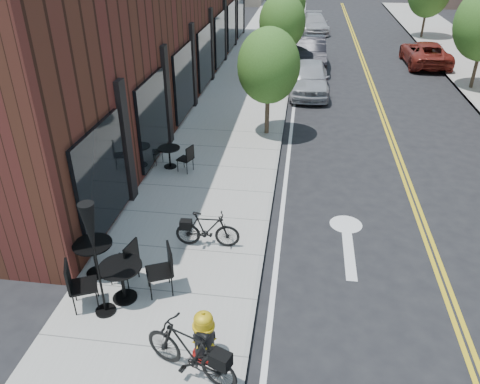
{
  "coord_description": "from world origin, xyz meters",
  "views": [
    {
      "loc": [
        0.64,
        -7.26,
        6.81
      ],
      "look_at": [
        -0.76,
        2.87,
        1.0
      ],
      "focal_mm": 35.0,
      "sensor_mm": 36.0,
      "label": 1
    }
  ],
  "objects_px": {
    "bistro_set_b": "(94,254)",
    "parked_car_c": "(315,23)",
    "parked_car_far": "(425,53)",
    "patio_umbrella": "(92,237)",
    "bicycle_left": "(190,351)",
    "parked_car_a": "(309,78)",
    "bicycle_right": "(207,229)",
    "bistro_set_a": "(122,277)",
    "parked_car_b": "(309,53)",
    "bistro_set_c": "(169,154)",
    "fire_hydrant": "(204,336)"
  },
  "relations": [
    {
      "from": "bistro_set_c",
      "to": "bicycle_right",
      "type": "bearing_deg",
      "value": -42.58
    },
    {
      "from": "parked_car_a",
      "to": "fire_hydrant",
      "type": "bearing_deg",
      "value": -97.05
    },
    {
      "from": "bicycle_right",
      "to": "parked_car_far",
      "type": "relative_size",
      "value": 0.33
    },
    {
      "from": "bistro_set_b",
      "to": "parked_car_b",
      "type": "relative_size",
      "value": 0.41
    },
    {
      "from": "bistro_set_c",
      "to": "parked_car_a",
      "type": "xyz_separation_m",
      "value": [
        4.31,
        8.62,
        0.19
      ]
    },
    {
      "from": "parked_car_c",
      "to": "patio_umbrella",
      "type": "bearing_deg",
      "value": -104.19
    },
    {
      "from": "bicycle_left",
      "to": "parked_car_a",
      "type": "xyz_separation_m",
      "value": [
        1.83,
        16.33,
        0.08
      ]
    },
    {
      "from": "bistro_set_b",
      "to": "parked_car_a",
      "type": "distance_m",
      "value": 14.7
    },
    {
      "from": "parked_car_c",
      "to": "bicycle_left",
      "type": "bearing_deg",
      "value": -100.16
    },
    {
      "from": "bistro_set_a",
      "to": "parked_car_c",
      "type": "height_order",
      "value": "parked_car_c"
    },
    {
      "from": "parked_car_far",
      "to": "patio_umbrella",
      "type": "bearing_deg",
      "value": 63.49
    },
    {
      "from": "bicycle_left",
      "to": "bicycle_right",
      "type": "bearing_deg",
      "value": -151.62
    },
    {
      "from": "fire_hydrant",
      "to": "bicycle_right",
      "type": "relative_size",
      "value": 0.67
    },
    {
      "from": "patio_umbrella",
      "to": "parked_car_b",
      "type": "xyz_separation_m",
      "value": [
        3.79,
        19.75,
        -1.11
      ]
    },
    {
      "from": "bistro_set_c",
      "to": "bicycle_left",
      "type": "bearing_deg",
      "value": -51.56
    },
    {
      "from": "fire_hydrant",
      "to": "parked_car_b",
      "type": "height_order",
      "value": "parked_car_b"
    },
    {
      "from": "bicycle_left",
      "to": "parked_car_c",
      "type": "bearing_deg",
      "value": -162.42
    },
    {
      "from": "bicycle_right",
      "to": "parked_car_c",
      "type": "bearing_deg",
      "value": -7.77
    },
    {
      "from": "fire_hydrant",
      "to": "bistro_set_b",
      "type": "relative_size",
      "value": 0.52
    },
    {
      "from": "bicycle_left",
      "to": "patio_umbrella",
      "type": "relative_size",
      "value": 0.72
    },
    {
      "from": "bistro_set_a",
      "to": "parked_car_a",
      "type": "distance_m",
      "value": 15.12
    },
    {
      "from": "bistro_set_b",
      "to": "patio_umbrella",
      "type": "distance_m",
      "value": 1.8
    },
    {
      "from": "bistro_set_b",
      "to": "parked_car_c",
      "type": "distance_m",
      "value": 29.15
    },
    {
      "from": "bistro_set_c",
      "to": "parked_car_c",
      "type": "relative_size",
      "value": 0.37
    },
    {
      "from": "bicycle_left",
      "to": "bicycle_right",
      "type": "distance_m",
      "value": 3.72
    },
    {
      "from": "bicycle_left",
      "to": "patio_umbrella",
      "type": "xyz_separation_m",
      "value": [
        -2.04,
        1.22,
        1.26
      ]
    },
    {
      "from": "parked_car_far",
      "to": "bicycle_right",
      "type": "bearing_deg",
      "value": 64.48
    },
    {
      "from": "parked_car_c",
      "to": "bistro_set_b",
      "type": "bearing_deg",
      "value": -105.72
    },
    {
      "from": "patio_umbrella",
      "to": "parked_car_c",
      "type": "xyz_separation_m",
      "value": [
        4.13,
        29.87,
        -1.28
      ]
    },
    {
      "from": "parked_car_a",
      "to": "parked_car_b",
      "type": "relative_size",
      "value": 0.89
    },
    {
      "from": "bicycle_right",
      "to": "bistro_set_a",
      "type": "distance_m",
      "value": 2.45
    },
    {
      "from": "fire_hydrant",
      "to": "patio_umbrella",
      "type": "height_order",
      "value": "patio_umbrella"
    },
    {
      "from": "bistro_set_b",
      "to": "bistro_set_c",
      "type": "xyz_separation_m",
      "value": [
        0.19,
        5.37,
        -0.09
      ]
    },
    {
      "from": "bistro_set_a",
      "to": "parked_car_a",
      "type": "bearing_deg",
      "value": 51.4
    },
    {
      "from": "bicycle_left",
      "to": "parked_car_far",
      "type": "xyz_separation_m",
      "value": [
        8.21,
        22.44,
        -0.01
      ]
    },
    {
      "from": "bicycle_right",
      "to": "bistro_set_a",
      "type": "xyz_separation_m",
      "value": [
        -1.34,
        -2.04,
        0.08
      ]
    },
    {
      "from": "bistro_set_b",
      "to": "parked_car_far",
      "type": "bearing_deg",
      "value": 74.2
    },
    {
      "from": "bistro_set_b",
      "to": "patio_umbrella",
      "type": "bearing_deg",
      "value": -47.7
    },
    {
      "from": "fire_hydrant",
      "to": "bicycle_right",
      "type": "distance_m",
      "value": 3.33
    },
    {
      "from": "fire_hydrant",
      "to": "bistro_set_a",
      "type": "bearing_deg",
      "value": 128.51
    },
    {
      "from": "bistro_set_a",
      "to": "parked_car_far",
      "type": "distance_m",
      "value": 23.08
    },
    {
      "from": "bistro_set_b",
      "to": "parked_car_c",
      "type": "relative_size",
      "value": 0.45
    },
    {
      "from": "parked_car_c",
      "to": "parked_car_far",
      "type": "height_order",
      "value": "parked_car_far"
    },
    {
      "from": "fire_hydrant",
      "to": "parked_car_far",
      "type": "height_order",
      "value": "parked_car_far"
    },
    {
      "from": "bicycle_left",
      "to": "parked_car_a",
      "type": "height_order",
      "value": "parked_car_a"
    },
    {
      "from": "patio_umbrella",
      "to": "parked_car_b",
      "type": "distance_m",
      "value": 20.14
    },
    {
      "from": "fire_hydrant",
      "to": "patio_umbrella",
      "type": "xyz_separation_m",
      "value": [
        -2.19,
        0.81,
        1.31
      ]
    },
    {
      "from": "bistro_set_c",
      "to": "parked_car_a",
      "type": "relative_size",
      "value": 0.38
    },
    {
      "from": "parked_car_a",
      "to": "parked_car_b",
      "type": "bearing_deg",
      "value": 89.98
    },
    {
      "from": "bistro_set_a",
      "to": "parked_car_b",
      "type": "distance_m",
      "value": 19.65
    }
  ]
}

